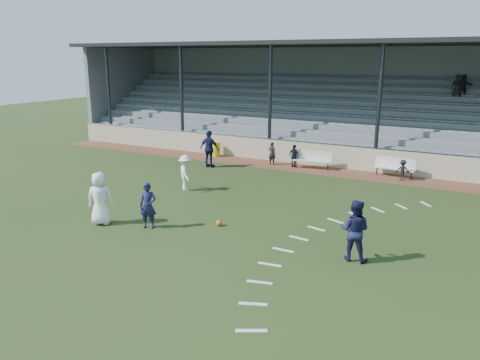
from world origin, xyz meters
name	(u,v)px	position (x,y,z in m)	size (l,w,h in m)	color
ground	(205,234)	(0.00, 0.00, 0.00)	(90.00, 90.00, 0.00)	#233415
cinder_track	(312,169)	(0.00, 10.50, 0.01)	(34.00, 2.00, 0.02)	brown
retaining_wall	(319,155)	(0.00, 11.55, 0.60)	(34.00, 0.18, 1.20)	#B8A88E
bench_left	(313,158)	(-0.04, 10.73, 0.58)	(2.04, 0.72, 0.95)	silver
bench_right	(395,165)	(4.12, 10.97, 0.58)	(2.04, 0.71, 0.95)	silver
trash_bin	(216,149)	(-6.16, 10.97, 0.44)	(0.53, 0.53, 0.85)	gold
football	(219,223)	(0.02, 0.91, 0.11)	(0.21, 0.21, 0.21)	#EA5E0D
player_white_lead	(100,198)	(-3.78, -0.88, 0.95)	(0.92, 0.60, 1.89)	white
player_navy_lead	(148,206)	(-2.03, -0.41, 0.81)	(0.59, 0.39, 1.62)	#16173E
player_navy_mid	(354,230)	(4.92, 0.33, 0.92)	(0.89, 0.69, 1.83)	#16173E
player_white_wing	(185,173)	(-3.60, 4.11, 0.79)	(1.03, 0.59, 1.59)	white
player_navy_wing	(209,149)	(-5.05, 8.46, 0.99)	(1.17, 0.49, 1.99)	#16173E
sub_left_near	(272,153)	(-2.31, 10.53, 0.65)	(0.46, 0.30, 1.25)	black
sub_left_far	(294,156)	(-1.01, 10.53, 0.63)	(0.72, 0.30, 1.22)	black
sub_right	(402,170)	(4.59, 10.42, 0.52)	(0.65, 0.37, 1.00)	black
grandstand	(345,116)	(0.01, 16.26, 2.20)	(34.60, 9.00, 6.61)	slate
penalty_arc	(323,258)	(4.12, 0.00, 0.01)	(3.89, 14.63, 0.01)	silver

